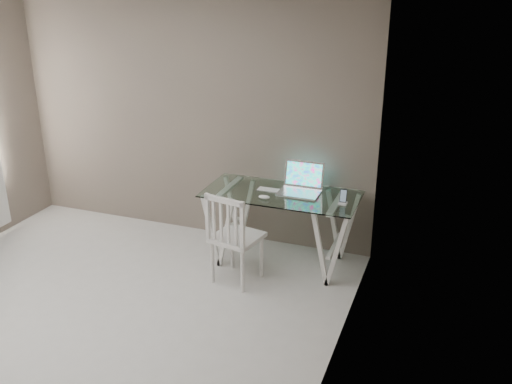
# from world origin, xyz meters

# --- Properties ---
(room) EXTENTS (4.50, 4.52, 2.71)m
(room) POSITION_xyz_m (-0.06, 0.02, 1.72)
(room) COLOR #B6B4AE
(room) RESTS_ON ground
(desk) EXTENTS (1.50, 0.70, 0.75)m
(desk) POSITION_xyz_m (1.16, 1.83, 0.38)
(desk) COLOR silver
(desk) RESTS_ON ground
(chair) EXTENTS (0.49, 0.49, 0.91)m
(chair) POSITION_xyz_m (0.87, 1.28, 0.50)
(chair) COLOR silver
(chair) RESTS_ON ground
(laptop) EXTENTS (0.39, 0.34, 0.27)m
(laptop) POSITION_xyz_m (1.32, 1.95, 0.81)
(laptop) COLOR silver
(laptop) RESTS_ON desk
(keyboard) EXTENTS (0.26, 0.11, 0.01)m
(keyboard) POSITION_xyz_m (1.03, 1.86, 0.75)
(keyboard) COLOR silver
(keyboard) RESTS_ON desk
(mouse) EXTENTS (0.11, 0.07, 0.04)m
(mouse) POSITION_xyz_m (1.05, 1.64, 0.76)
(mouse) COLOR silver
(mouse) RESTS_ON desk
(phone_dock) EXTENTS (0.08, 0.08, 0.14)m
(phone_dock) POSITION_xyz_m (1.78, 1.77, 0.79)
(phone_dock) COLOR white
(phone_dock) RESTS_ON desk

